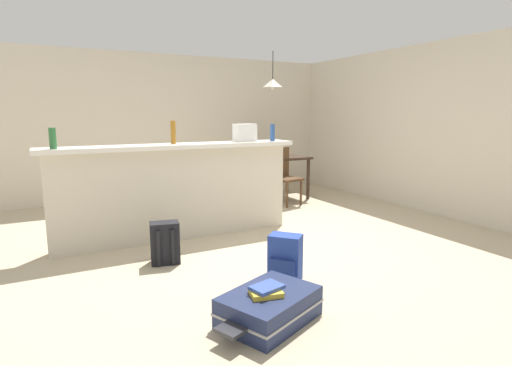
# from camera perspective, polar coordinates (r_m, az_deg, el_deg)

# --- Properties ---
(ground_plane) EXTENTS (13.00, 13.00, 0.05)m
(ground_plane) POSITION_cam_1_polar(r_m,az_deg,el_deg) (4.92, -1.24, -8.07)
(ground_plane) COLOR #BCAD8E
(wall_back) EXTENTS (6.60, 0.10, 2.50)m
(wall_back) POSITION_cam_1_polar(r_m,az_deg,el_deg) (7.55, -11.76, 7.78)
(wall_back) COLOR beige
(wall_back) RESTS_ON ground_plane
(wall_right) EXTENTS (0.10, 6.00, 2.50)m
(wall_right) POSITION_cam_1_polar(r_m,az_deg,el_deg) (6.83, 21.23, 7.15)
(wall_right) COLOR beige
(wall_right) RESTS_ON ground_plane
(partition_half_wall) EXTENTS (2.80, 0.20, 1.08)m
(partition_half_wall) POSITION_cam_1_polar(r_m,az_deg,el_deg) (4.90, -10.99, -1.52)
(partition_half_wall) COLOR beige
(partition_half_wall) RESTS_ON ground_plane
(bar_countertop) EXTENTS (2.96, 0.40, 0.05)m
(bar_countertop) POSITION_cam_1_polar(r_m,az_deg,el_deg) (4.82, -11.21, 5.08)
(bar_countertop) COLOR white
(bar_countertop) RESTS_ON partition_half_wall
(bottle_green) EXTENTS (0.07, 0.07, 0.21)m
(bottle_green) POSITION_cam_1_polar(r_m,az_deg,el_deg) (4.52, -26.60, 5.61)
(bottle_green) COLOR #2D6B38
(bottle_green) RESTS_ON bar_countertop
(bottle_amber) EXTENTS (0.06, 0.06, 0.27)m
(bottle_amber) POSITION_cam_1_polar(r_m,az_deg,el_deg) (4.82, -11.53, 6.96)
(bottle_amber) COLOR #9E661E
(bottle_amber) RESTS_ON bar_countertop
(bottle_blue) EXTENTS (0.06, 0.06, 0.22)m
(bottle_blue) POSITION_cam_1_polar(r_m,az_deg,el_deg) (5.26, 2.32, 7.08)
(bottle_blue) COLOR #284C89
(bottle_blue) RESTS_ON bar_countertop
(grocery_bag) EXTENTS (0.26, 0.18, 0.22)m
(grocery_bag) POSITION_cam_1_polar(r_m,az_deg,el_deg) (5.16, -1.59, 7.06)
(grocery_bag) COLOR silver
(grocery_bag) RESTS_ON bar_countertop
(dining_table) EXTENTS (1.10, 0.80, 0.74)m
(dining_table) POSITION_cam_1_polar(r_m,az_deg,el_deg) (7.11, 2.55, 2.99)
(dining_table) COLOR #332319
(dining_table) RESTS_ON ground_plane
(dining_chair_near_partition) EXTENTS (0.48, 0.48, 0.93)m
(dining_chair_near_partition) POSITION_cam_1_polar(r_m,az_deg,el_deg) (6.65, 3.91, 1.37)
(dining_chair_near_partition) COLOR #4C331E
(dining_chair_near_partition) RESTS_ON ground_plane
(pendant_lamp) EXTENTS (0.34, 0.34, 0.64)m
(pendant_lamp) POSITION_cam_1_polar(r_m,az_deg,el_deg) (7.02, 2.36, 13.80)
(pendant_lamp) COLOR black
(suitcase_flat_navy) EXTENTS (0.89, 0.72, 0.22)m
(suitcase_flat_navy) POSITION_cam_1_polar(r_m,az_deg,el_deg) (3.05, 1.84, -16.96)
(suitcase_flat_navy) COLOR #1E284C
(suitcase_flat_navy) RESTS_ON ground_plane
(backpack_blue) EXTENTS (0.34, 0.34, 0.42)m
(backpack_blue) POSITION_cam_1_polar(r_m,az_deg,el_deg) (3.69, 4.08, -10.54)
(backpack_blue) COLOR #233D93
(backpack_blue) RESTS_ON ground_plane
(backpack_black) EXTENTS (0.31, 0.29, 0.42)m
(backpack_black) POSITION_cam_1_polar(r_m,az_deg,el_deg) (4.20, -12.64, -8.23)
(backpack_black) COLOR black
(backpack_black) RESTS_ON ground_plane
(book_stack) EXTENTS (0.27, 0.22, 0.06)m
(book_stack) POSITION_cam_1_polar(r_m,az_deg,el_deg) (2.96, 1.45, -14.83)
(book_stack) COLOR gold
(book_stack) RESTS_ON suitcase_flat_navy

